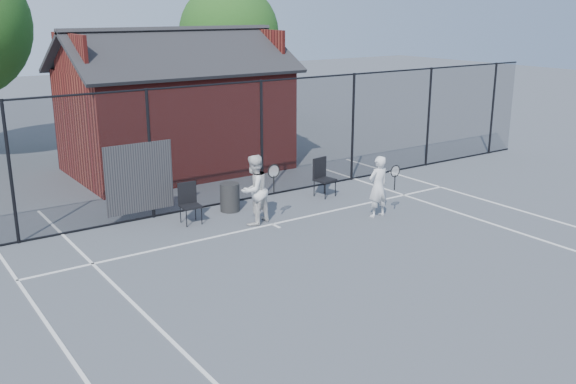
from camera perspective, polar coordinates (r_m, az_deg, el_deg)
ground at (r=12.27m, az=6.36°, el=-6.64°), size 80.00×80.00×0.00m
court_lines at (r=11.39m, az=10.75°, el=-8.66°), size 11.02×18.00×0.01m
fence at (r=15.63m, az=-6.40°, el=3.91°), size 22.04×3.00×3.00m
clubhouse at (r=19.48m, az=-9.96°, el=6.67°), size 6.50×4.36×4.19m
tree_right at (r=26.42m, az=-5.26°, el=13.85°), size 3.97×3.97×5.70m
player_front at (r=14.97m, az=8.02°, el=0.49°), size 0.65×0.48×1.45m
player_back at (r=14.33m, az=-3.02°, el=0.19°), size 0.94×0.82×1.59m
chair_left at (r=14.59m, az=-8.65°, el=-1.09°), size 0.47×0.49×0.91m
chair_right at (r=16.52m, az=3.30°, el=1.24°), size 0.54×0.56×0.98m
waste_bin at (r=15.41m, az=-5.19°, el=-0.47°), size 0.54×0.54×0.68m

